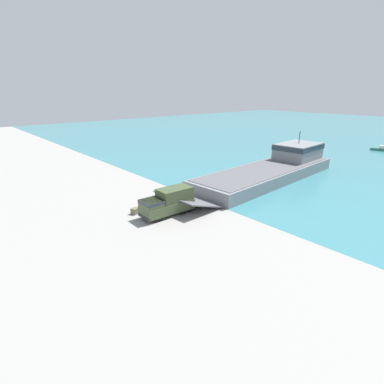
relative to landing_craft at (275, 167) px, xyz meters
The scene contains 6 objects.
ground_plane 24.49m from the landing_craft, 92.83° to the right, with size 240.00×240.00×0.00m, color gray.
landing_craft is the anchor object (origin of this frame).
military_truck 25.36m from the landing_craft, 86.42° to the right, with size 2.77×7.00×3.28m.
soldier_on_ramp 25.46m from the landing_craft, 92.42° to the right, with size 0.46×0.49×1.66m.
mooring_bollard 20.26m from the landing_craft, 103.45° to the right, with size 0.31×0.31×0.86m.
cargo_crate 28.44m from the landing_craft, 92.80° to the right, with size 0.76×0.91×0.76m, color #6B664C.
Camera 1 is at (31.15, -21.60, 14.87)m, focal length 28.00 mm.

